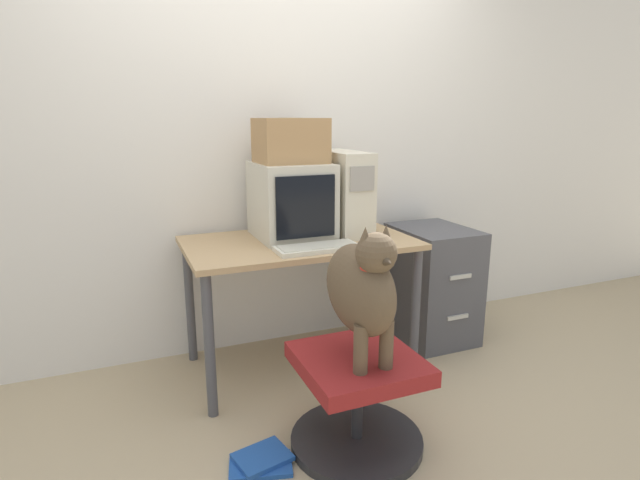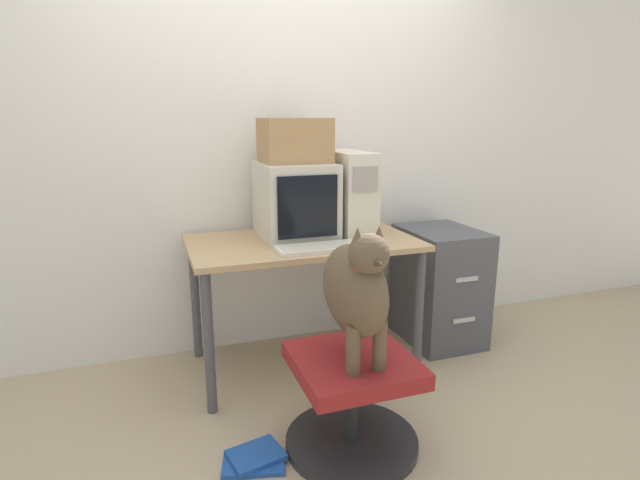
# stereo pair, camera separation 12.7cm
# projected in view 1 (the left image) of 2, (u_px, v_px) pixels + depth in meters

# --- Properties ---
(ground_plane) EXTENTS (12.00, 12.00, 0.00)m
(ground_plane) POSITION_uv_depth(u_px,v_px,m) (325.00, 396.00, 2.59)
(ground_plane) COLOR tan
(wall_back) EXTENTS (8.00, 0.05, 2.60)m
(wall_back) POSITION_uv_depth(u_px,v_px,m) (274.00, 135.00, 2.98)
(wall_back) COLOR silver
(wall_back) RESTS_ON ground_plane
(desk) EXTENTS (1.23, 0.72, 0.75)m
(desk) POSITION_uv_depth(u_px,v_px,m) (299.00, 257.00, 2.76)
(desk) COLOR tan
(desk) RESTS_ON ground_plane
(crt_monitor) EXTENTS (0.39, 0.46, 0.41)m
(crt_monitor) POSITION_uv_depth(u_px,v_px,m) (291.00, 200.00, 2.76)
(crt_monitor) COLOR beige
(crt_monitor) RESTS_ON desk
(pc_tower) EXTENTS (0.19, 0.49, 0.47)m
(pc_tower) POSITION_uv_depth(u_px,v_px,m) (342.00, 192.00, 2.88)
(pc_tower) COLOR beige
(pc_tower) RESTS_ON desk
(keyboard) EXTENTS (0.43, 0.17, 0.03)m
(keyboard) POSITION_uv_depth(u_px,v_px,m) (317.00, 248.00, 2.52)
(keyboard) COLOR beige
(keyboard) RESTS_ON desk
(computer_mouse) EXTENTS (0.06, 0.04, 0.04)m
(computer_mouse) POSITION_uv_depth(u_px,v_px,m) (369.00, 243.00, 2.59)
(computer_mouse) COLOR beige
(computer_mouse) RESTS_ON desk
(office_chair) EXTENTS (0.58, 0.58, 0.43)m
(office_chair) POSITION_uv_depth(u_px,v_px,m) (357.00, 398.00, 2.15)
(office_chair) COLOR #262628
(office_chair) RESTS_ON ground_plane
(dog) EXTENTS (0.21, 0.48, 0.59)m
(dog) POSITION_uv_depth(u_px,v_px,m) (362.00, 287.00, 2.01)
(dog) COLOR brown
(dog) RESTS_ON office_chair
(filing_cabinet) EXTENTS (0.43, 0.56, 0.73)m
(filing_cabinet) POSITION_uv_depth(u_px,v_px,m) (432.00, 283.00, 3.22)
(filing_cabinet) COLOR #4C4C51
(filing_cabinet) RESTS_ON ground_plane
(cardboard_box) EXTENTS (0.35, 0.31, 0.24)m
(cardboard_box) POSITION_uv_depth(u_px,v_px,m) (290.00, 141.00, 2.69)
(cardboard_box) COLOR #A87F51
(cardboard_box) RESTS_ON crt_monitor
(book_stack_floor) EXTENTS (0.29, 0.24, 0.04)m
(book_stack_floor) POSITION_uv_depth(u_px,v_px,m) (261.00, 462.00, 2.06)
(book_stack_floor) COLOR #1E4C9E
(book_stack_floor) RESTS_ON ground_plane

